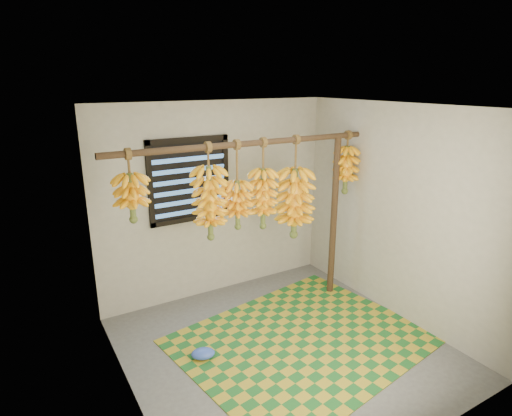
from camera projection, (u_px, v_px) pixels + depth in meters
floor at (283, 348)px, 4.37m from camera, size 3.00×3.00×0.01m
ceiling at (289, 107)px, 3.67m from camera, size 3.00×3.00×0.01m
wall_back at (216, 200)px, 5.26m from camera, size 3.00×0.01×2.40m
wall_left at (124, 273)px, 3.28m from camera, size 0.01×3.00×2.40m
wall_right at (397, 213)px, 4.75m from camera, size 0.01×3.00×2.40m
window at (190, 180)px, 4.98m from camera, size 1.00×0.04×1.00m
hanging_pole at (249, 144)px, 4.36m from camera, size 3.00×0.06×0.06m
support_post at (334, 218)px, 5.24m from camera, size 0.08×0.08×2.00m
woven_mat at (303, 340)px, 4.49m from camera, size 2.73×2.32×0.01m
plastic_bag at (203, 354)px, 4.18m from camera, size 0.28×0.24×0.10m
banana_bunch_a at (132, 198)px, 3.88m from camera, size 0.31×0.31×0.68m
banana_bunch_b at (210, 203)px, 4.31m from camera, size 0.35×0.35×1.00m
banana_bunch_c at (238, 205)px, 4.48m from camera, size 0.32×0.32×0.95m
banana_bunch_d at (263, 198)px, 4.63m from camera, size 0.31×0.31×0.99m
banana_bunch_e at (294, 203)px, 4.87m from camera, size 0.42×0.42×1.17m
banana_bunch_f at (346, 170)px, 5.14m from camera, size 0.29×0.29×0.75m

